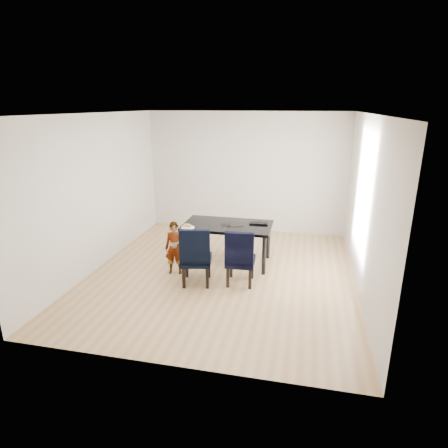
% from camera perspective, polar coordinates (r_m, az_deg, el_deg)
% --- Properties ---
extents(floor, '(4.50, 5.00, 0.01)m').
position_cam_1_polar(floor, '(6.63, -0.37, -7.57)').
color(floor, tan).
rests_on(floor, ground).
extents(ceiling, '(4.50, 5.00, 0.01)m').
position_cam_1_polar(ceiling, '(6.00, -0.43, 16.54)').
color(ceiling, white).
rests_on(ceiling, wall_back).
extents(wall_back, '(4.50, 0.01, 2.70)m').
position_cam_1_polar(wall_back, '(8.59, 3.33, 7.79)').
color(wall_back, silver).
rests_on(wall_back, ground).
extents(wall_front, '(4.50, 0.01, 2.70)m').
position_cam_1_polar(wall_front, '(3.89, -8.60, -4.88)').
color(wall_front, silver).
rests_on(wall_front, ground).
extents(wall_left, '(0.01, 5.00, 2.70)m').
position_cam_1_polar(wall_left, '(7.01, -18.73, 4.61)').
color(wall_left, silver).
rests_on(wall_left, ground).
extents(wall_right, '(0.01, 5.00, 2.70)m').
position_cam_1_polar(wall_right, '(6.10, 20.75, 2.53)').
color(wall_right, white).
rests_on(wall_right, ground).
extents(dining_table, '(1.60, 0.90, 0.75)m').
position_cam_1_polar(dining_table, '(6.93, 0.53, -3.00)').
color(dining_table, black).
rests_on(dining_table, floor).
extents(chair_left, '(0.56, 0.58, 0.99)m').
position_cam_1_polar(chair_left, '(6.13, -4.25, -4.71)').
color(chair_left, black).
rests_on(chair_left, floor).
extents(chair_right, '(0.48, 0.50, 0.95)m').
position_cam_1_polar(chair_right, '(6.12, 2.54, -4.93)').
color(chair_right, black).
rests_on(chair_right, floor).
extents(child, '(0.37, 0.28, 0.93)m').
position_cam_1_polar(child, '(6.52, -7.51, -3.67)').
color(child, orange).
rests_on(child, floor).
extents(plate, '(0.28, 0.28, 0.01)m').
position_cam_1_polar(plate, '(6.65, -5.54, -0.53)').
color(plate, white).
rests_on(plate, dining_table).
extents(sandwich, '(0.17, 0.11, 0.06)m').
position_cam_1_polar(sandwich, '(6.64, -5.63, -0.20)').
color(sandwich, '#BF8B44').
rests_on(sandwich, plate).
extents(laptop, '(0.35, 0.24, 0.03)m').
position_cam_1_polar(laptop, '(6.90, 5.29, 0.22)').
color(laptop, black).
rests_on(laptop, dining_table).
extents(cable_tangle, '(0.17, 0.17, 0.01)m').
position_cam_1_polar(cable_tangle, '(6.68, 0.32, -0.39)').
color(cable_tangle, black).
rests_on(cable_tangle, dining_table).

